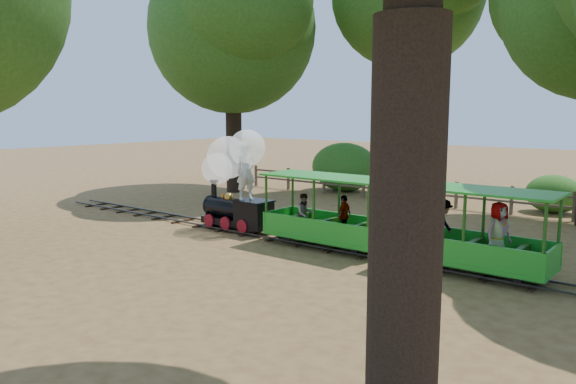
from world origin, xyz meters
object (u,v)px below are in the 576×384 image
Objects in this scene: locomotive at (233,173)px; carriage_front at (325,220)px; carriage_rear at (470,238)px; fence at (431,191)px.

carriage_front is at bearing -1.48° from locomotive.
carriage_rear is at bearing 0.30° from carriage_front.
carriage_front is at bearing -85.20° from fence.
carriage_front reaches higher than fence.
carriage_rear is at bearing -60.30° from fence.
locomotive reaches higher than fence.
carriage_rear is 0.19× the size of fence.
fence is at bearing 70.57° from locomotive.
locomotive is 3.62m from carriage_front.
locomotive is 0.89× the size of carriage_rear.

